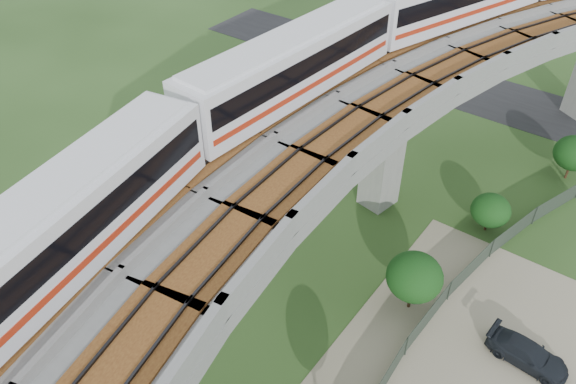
% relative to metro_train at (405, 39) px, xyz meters
% --- Properties ---
extents(ground, '(160.00, 160.00, 0.00)m').
position_rel_metro_train_xyz_m(ground, '(-1.29, -10.57, -12.31)').
color(ground, '#29451B').
rests_on(ground, ground).
extents(asphalt_road, '(60.00, 8.00, 0.03)m').
position_rel_metro_train_xyz_m(asphalt_road, '(-1.29, 19.43, -12.29)').
color(asphalt_road, '#232326').
rests_on(asphalt_road, ground).
extents(viaduct, '(19.58, 73.98, 11.40)m').
position_rel_metro_train_xyz_m(viaduct, '(2.55, -10.57, -3.26)').
color(viaduct, '#99968E').
rests_on(viaduct, ground).
extents(metro_train, '(16.64, 60.32, 3.64)m').
position_rel_metro_train_xyz_m(metro_train, '(0.00, 0.00, 0.00)').
color(metro_train, white).
rests_on(metro_train, ground).
extents(fence, '(3.87, 38.73, 1.50)m').
position_rel_metro_train_xyz_m(fence, '(8.46, -10.57, -11.56)').
color(fence, '#2D382D').
rests_on(fence, ground).
extents(tree_0, '(2.97, 2.97, 3.53)m').
position_rel_metro_train_xyz_m(tree_0, '(9.67, 10.77, -10.04)').
color(tree_0, '#382314').
rests_on(tree_0, ground).
extents(tree_1, '(2.59, 2.59, 2.82)m').
position_rel_metro_train_xyz_m(tree_1, '(6.95, 1.60, -10.59)').
color(tree_1, '#382314').
rests_on(tree_1, ground).
extents(tree_2, '(3.19, 3.19, 3.90)m').
position_rel_metro_train_xyz_m(tree_2, '(5.84, -7.47, -9.76)').
color(tree_2, '#382314').
rests_on(tree_2, ground).
extents(car_dark, '(4.37, 2.03, 1.24)m').
position_rel_metro_train_xyz_m(car_dark, '(12.51, -7.14, -11.65)').
color(car_dark, black).
rests_on(car_dark, dirt_lot).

